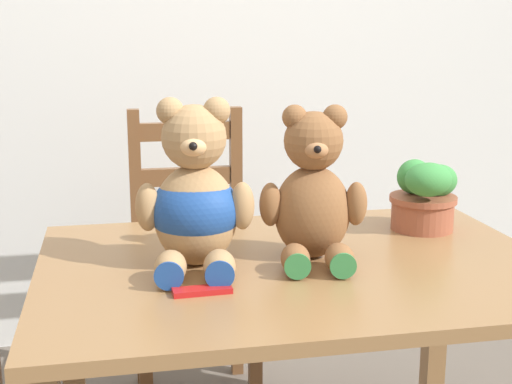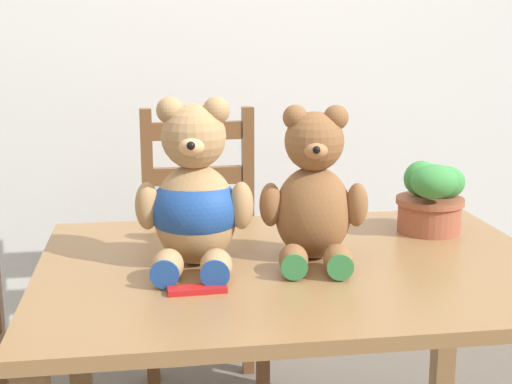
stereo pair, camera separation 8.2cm
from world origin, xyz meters
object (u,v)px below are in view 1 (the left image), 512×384
(teddy_bear_right, at_px, (313,194))
(chocolate_bar, at_px, (202,291))
(wooden_chair_behind, at_px, (192,264))
(teddy_bear_left, at_px, (195,200))
(potted_plant, at_px, (425,197))

(teddy_bear_right, xyz_separation_m, chocolate_bar, (-0.29, -0.18, -0.15))
(teddy_bear_right, height_order, chocolate_bar, teddy_bear_right)
(wooden_chair_behind, xyz_separation_m, teddy_bear_left, (-0.06, -0.70, 0.39))
(teddy_bear_right, xyz_separation_m, potted_plant, (0.37, 0.18, -0.06))
(potted_plant, bearing_deg, teddy_bear_right, -154.11)
(teddy_bear_left, xyz_separation_m, potted_plant, (0.64, 0.17, -0.06))
(wooden_chair_behind, xyz_separation_m, chocolate_bar, (-0.07, -0.88, 0.24))
(chocolate_bar, bearing_deg, teddy_bear_left, 87.07)
(potted_plant, distance_m, chocolate_bar, 0.75)
(wooden_chair_behind, height_order, teddy_bear_right, teddy_bear_right)
(teddy_bear_left, relative_size, potted_plant, 1.94)
(teddy_bear_left, bearing_deg, teddy_bear_right, -172.79)
(chocolate_bar, bearing_deg, potted_plant, 28.58)
(teddy_bear_left, xyz_separation_m, chocolate_bar, (-0.01, -0.18, -0.15))
(wooden_chair_behind, height_order, teddy_bear_left, teddy_bear_left)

